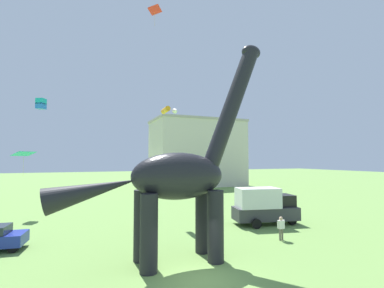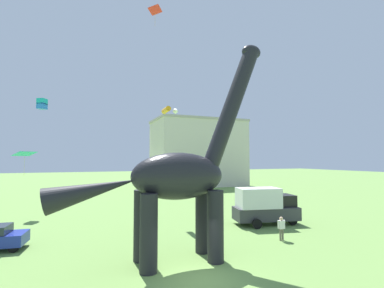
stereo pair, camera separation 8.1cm
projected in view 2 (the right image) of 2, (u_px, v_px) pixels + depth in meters
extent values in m
plane|color=#6B9347|center=(199.00, 280.00, 12.92)|extent=(240.00, 240.00, 0.00)
cylinder|color=black|center=(203.00, 220.00, 16.89)|extent=(0.92, 0.92, 3.96)
cylinder|color=black|center=(216.00, 226.00, 15.26)|extent=(0.92, 0.92, 3.96)
cylinder|color=black|center=(142.00, 225.00, 15.48)|extent=(0.92, 0.92, 3.96)
cylinder|color=black|center=(149.00, 233.00, 13.86)|extent=(0.92, 0.92, 3.96)
ellipsoid|color=black|center=(179.00, 176.00, 15.53)|extent=(5.42, 2.33, 2.67)
cylinder|color=black|center=(232.00, 106.00, 17.07)|extent=(3.89, 1.00, 7.72)
ellipsoid|color=black|center=(251.00, 52.00, 17.82)|extent=(1.33, 0.83, 0.92)
cone|color=black|center=(94.00, 190.00, 13.80)|extent=(4.76, 1.33, 2.26)
cylinder|color=black|center=(20.00, 239.00, 18.38)|extent=(0.64, 0.30, 0.62)
cylinder|color=black|center=(14.00, 247.00, 16.73)|extent=(0.64, 0.30, 0.62)
cube|color=#38383D|center=(266.00, 213.00, 24.03)|extent=(5.91, 3.22, 1.10)
cube|color=black|center=(283.00, 200.00, 24.78)|extent=(2.15, 2.26, 1.00)
cube|color=silver|center=(258.00, 198.00, 23.82)|extent=(3.92, 2.72, 1.70)
cylinder|color=black|center=(277.00, 216.00, 25.72)|extent=(0.84, 0.42, 0.80)
cylinder|color=black|center=(293.00, 220.00, 23.78)|extent=(0.84, 0.42, 0.80)
cylinder|color=black|center=(243.00, 219.00, 24.35)|extent=(0.84, 0.42, 0.80)
cylinder|color=black|center=(257.00, 224.00, 22.41)|extent=(0.84, 0.42, 0.80)
cylinder|color=black|center=(209.00, 213.00, 27.80)|extent=(0.09, 0.09, 0.55)
cylinder|color=black|center=(210.00, 213.00, 27.85)|extent=(0.09, 0.09, 0.55)
cube|color=silver|center=(210.00, 208.00, 27.85)|extent=(0.30, 0.18, 0.39)
sphere|color=tan|center=(210.00, 205.00, 27.86)|extent=(0.17, 0.17, 0.17)
cylinder|color=silver|center=(208.00, 208.00, 27.79)|extent=(0.07, 0.07, 0.37)
cylinder|color=silver|center=(211.00, 208.00, 27.91)|extent=(0.07, 0.07, 0.37)
cylinder|color=black|center=(138.00, 223.00, 22.67)|extent=(0.13, 0.13, 0.81)
cylinder|color=black|center=(140.00, 223.00, 22.74)|extent=(0.13, 0.13, 0.81)
cube|color=#D1333D|center=(139.00, 215.00, 22.74)|extent=(0.44, 0.27, 0.57)
sphere|color=tan|center=(139.00, 210.00, 22.77)|extent=(0.25, 0.25, 0.25)
cylinder|color=#D1333D|center=(136.00, 215.00, 22.65)|extent=(0.11, 0.11, 0.54)
cylinder|color=#D1333D|center=(142.00, 214.00, 22.84)|extent=(0.11, 0.11, 0.54)
cylinder|color=#6B6056|center=(280.00, 235.00, 19.19)|extent=(0.14, 0.14, 0.81)
cylinder|color=#6B6056|center=(283.00, 234.00, 19.26)|extent=(0.14, 0.14, 0.81)
cube|color=silver|center=(281.00, 225.00, 19.27)|extent=(0.44, 0.27, 0.58)
sphere|color=tan|center=(281.00, 219.00, 19.29)|extent=(0.25, 0.25, 0.25)
cylinder|color=silver|center=(278.00, 224.00, 19.17)|extent=(0.11, 0.11, 0.55)
cylinder|color=silver|center=(284.00, 224.00, 19.36)|extent=(0.11, 0.11, 0.55)
cube|color=red|center=(155.00, 10.00, 20.07)|extent=(1.26, 1.35, 0.23)
cylinder|color=orange|center=(155.00, 19.00, 20.03)|extent=(0.01, 0.01, 1.09)
cube|color=#19B2B7|center=(42.00, 102.00, 31.76)|extent=(1.16, 1.16, 0.69)
cube|color=#287AE5|center=(42.00, 106.00, 31.73)|extent=(1.16, 1.16, 0.69)
cube|color=#19B2B7|center=(25.00, 154.00, 23.28)|extent=(2.00, 1.99, 0.37)
cylinder|color=yellow|center=(24.00, 166.00, 23.23)|extent=(0.01, 0.01, 1.63)
cylinder|color=orange|center=(166.00, 110.00, 26.87)|extent=(0.58, 1.85, 0.51)
cone|color=white|center=(176.00, 111.00, 27.21)|extent=(0.55, 0.48, 0.54)
cube|color=beige|center=(198.00, 154.00, 60.34)|extent=(18.95, 11.98, 13.84)
cube|color=#ABA396|center=(198.00, 122.00, 60.74)|extent=(19.33, 12.22, 0.50)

